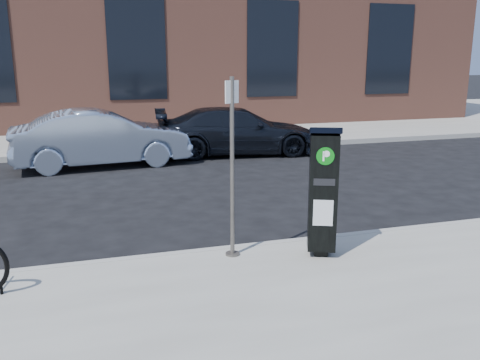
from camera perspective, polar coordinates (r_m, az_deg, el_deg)
name	(u,v)px	position (r m, az deg, el deg)	size (l,w,h in m)	color
ground	(231,256)	(7.17, -1.00, -8.58)	(120.00, 120.00, 0.00)	black
sidewalk_far	(135,125)	(20.64, -11.68, 6.02)	(60.00, 12.00, 0.15)	gray
curb_near	(232,252)	(7.13, -0.96, -8.08)	(60.00, 0.12, 0.16)	#9E9B93
curb_far	(155,152)	(14.76, -9.50, 3.16)	(60.00, 0.12, 0.16)	#9E9B93
building	(124,23)	(23.50, -12.89, 16.82)	(28.00, 10.05, 8.25)	brown
parking_kiosk	(323,190)	(6.65, 9.31, -1.16)	(0.50, 0.47, 1.72)	black
sign_pole	(232,170)	(6.49, -0.89, 1.14)	(0.19, 0.19, 2.33)	#5B5650
car_silver	(101,138)	(13.34, -15.29, 4.56)	(1.52, 4.36, 1.44)	#97A8C1
car_dark	(237,131)	(14.52, -0.36, 5.54)	(1.86, 4.59, 1.33)	black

